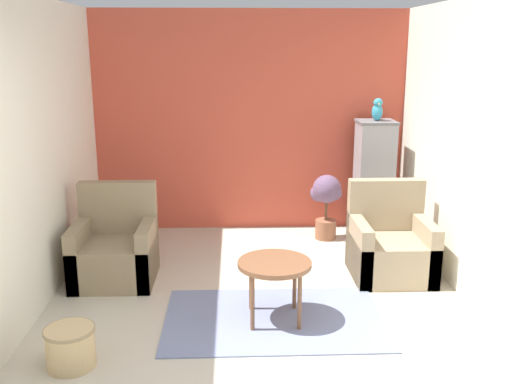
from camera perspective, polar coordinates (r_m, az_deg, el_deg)
name	(u,v)px	position (r m, az deg, el deg)	size (l,w,h in m)	color
wall_back_accent	(250,122)	(7.02, -0.60, 6.99)	(3.88, 0.06, 2.67)	#C64C38
wall_left	(43,151)	(5.45, -20.55, 3.88)	(0.06, 3.66, 2.67)	silver
wall_right	(463,148)	(5.59, 20.02, 4.17)	(0.06, 3.66, 2.67)	silver
area_rug	(274,319)	(4.94, 1.82, -12.56)	(1.85, 1.19, 0.01)	slate
coffee_table	(275,268)	(4.75, 1.87, -7.60)	(0.61, 0.61, 0.52)	brown
armchair_left	(115,251)	(5.78, -13.89, -5.74)	(0.77, 0.74, 0.93)	#8E7A5B
armchair_right	(390,247)	(5.86, 13.26, -5.41)	(0.77, 0.74, 0.93)	#9E896B
birdcage	(374,179)	(6.97, 11.67, 1.24)	(0.46, 0.46, 1.40)	slate
parrot	(377,110)	(6.83, 12.03, 8.01)	(0.12, 0.22, 0.27)	teal
potted_plant	(326,199)	(6.77, 7.04, -0.67)	(0.37, 0.33, 0.78)	brown
wicker_basket	(70,346)	(4.43, -18.06, -14.44)	(0.36, 0.36, 0.30)	tan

